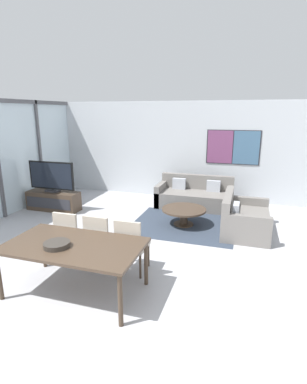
{
  "coord_description": "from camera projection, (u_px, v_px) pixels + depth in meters",
  "views": [
    {
      "loc": [
        2.06,
        -2.49,
        2.49
      ],
      "look_at": [
        0.34,
        3.01,
        0.95
      ],
      "focal_mm": 28.0,
      "sensor_mm": 36.0,
      "label": 1
    }
  ],
  "objects": [
    {
      "name": "dining_table",
      "position": [
        74.0,
        248.0,
        4.13
      ],
      "size": [
        1.9,
        1.06,
        0.74
      ],
      "color": "#423326",
      "rests_on": "ground_plane"
    },
    {
      "name": "television",
      "position": [
        51.0,
        177.0,
        7.65
      ],
      "size": [
        1.28,
        0.2,
        0.79
      ],
      "color": "#2D2D33",
      "rests_on": "tv_console"
    },
    {
      "name": "wall_back",
      "position": [
        176.0,
        150.0,
        8.78
      ],
      "size": [
        8.07,
        0.09,
        2.8
      ],
      "color": "silver",
      "rests_on": "ground_plane"
    },
    {
      "name": "dining_chair_right",
      "position": [
        131.0,
        243.0,
        4.67
      ],
      "size": [
        0.46,
        0.46,
        0.92
      ],
      "color": "#B2A899",
      "rests_on": "ground_plane"
    },
    {
      "name": "area_rug",
      "position": [
        184.0,
        224.0,
        6.84
      ],
      "size": [
        2.3,
        1.96,
        0.01
      ],
      "color": "#333D4C",
      "rests_on": "ground_plane"
    },
    {
      "name": "dining_chair_centre",
      "position": [
        100.0,
        238.0,
        4.86
      ],
      "size": [
        0.46,
        0.46,
        0.92
      ],
      "color": "#B2A899",
      "rests_on": "ground_plane"
    },
    {
      "name": "coffee_table",
      "position": [
        184.0,
        213.0,
        6.76
      ],
      "size": [
        1.0,
        1.0,
        0.39
      ],
      "color": "#423326",
      "rests_on": "ground_plane"
    },
    {
      "name": "sofa_side",
      "position": [
        242.0,
        220.0,
        6.37
      ],
      "size": [
        0.94,
        1.46,
        0.82
      ],
      "rotation": [
        0.0,
        0.0,
        1.57
      ],
      "color": "slate",
      "rests_on": "ground_plane"
    },
    {
      "name": "tv_console",
      "position": [
        54.0,
        201.0,
        7.82
      ],
      "size": [
        1.39,
        0.46,
        0.49
      ],
      "color": "#423326",
      "rests_on": "ground_plane"
    },
    {
      "name": "sofa_main",
      "position": [
        195.0,
        197.0,
        8.12
      ],
      "size": [
        1.99,
        0.94,
        0.82
      ],
      "color": "slate",
      "rests_on": "ground_plane"
    },
    {
      "name": "fruit_bowl",
      "position": [
        57.0,
        244.0,
        4.02
      ],
      "size": [
        0.35,
        0.35,
        0.07
      ],
      "color": "#332D28",
      "rests_on": "dining_table"
    },
    {
      "name": "ground_plane",
      "position": [
        50.0,
        330.0,
        3.53
      ],
      "size": [
        24.0,
        24.0,
        0.0
      ],
      "primitive_type": "plane",
      "color": "#B2B2B7"
    },
    {
      "name": "dining_chair_left",
      "position": [
        70.0,
        234.0,
        5.02
      ],
      "size": [
        0.46,
        0.46,
        0.92
      ],
      "color": "#B2A899",
      "rests_on": "ground_plane"
    }
  ]
}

